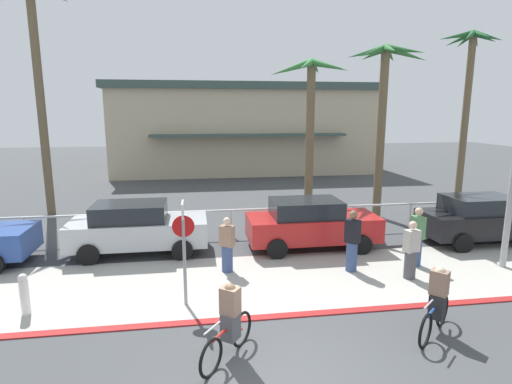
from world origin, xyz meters
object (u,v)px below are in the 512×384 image
(bollard_0, at_px, (24,294))
(car_black_3, at_px, (483,219))
(car_silver_1, at_px, (137,228))
(pedestrian_3, at_px, (227,247))
(palm_tree_3, at_px, (310,102))
(palm_tree_5, at_px, (469,76))
(pedestrian_2, at_px, (352,243))
(cyclist_blue_0, at_px, (437,303))
(car_red_2, at_px, (311,223))
(palm_tree_4, at_px, (384,90))
(pedestrian_1, at_px, (417,239))
(cyclist_red_1, at_px, (229,323))
(stop_sign_bike_lane, at_px, (184,239))
(palm_tree_2, at_px, (36,51))
(pedestrian_0, at_px, (411,253))

(bollard_0, bearing_deg, car_black_3, 13.19)
(car_silver_1, bearing_deg, pedestrian_3, -36.65)
(bollard_0, xyz_separation_m, palm_tree_3, (8.82, 7.67, 4.47))
(palm_tree_5, relative_size, pedestrian_2, 4.71)
(cyclist_blue_0, bearing_deg, palm_tree_3, 90.20)
(palm_tree_3, relative_size, car_red_2, 1.54)
(car_silver_1, bearing_deg, palm_tree_3, 28.67)
(palm_tree_4, xyz_separation_m, car_red_2, (-4.07, -3.60, -4.62))
(bollard_0, height_order, palm_tree_4, palm_tree_4)
(car_black_3, distance_m, pedestrian_1, 3.95)
(palm_tree_5, bearing_deg, cyclist_red_1, -136.39)
(stop_sign_bike_lane, bearing_deg, bollard_0, 178.95)
(palm_tree_4, xyz_separation_m, pedestrian_3, (-7.06, -5.33, -4.73))
(pedestrian_3, bearing_deg, car_red_2, 30.03)
(palm_tree_2, xyz_separation_m, car_silver_1, (4.55, -5.98, -6.22))
(pedestrian_1, bearing_deg, bollard_0, -171.84)
(palm_tree_2, bearing_deg, pedestrian_3, -47.65)
(palm_tree_5, bearing_deg, palm_tree_2, -178.37)
(palm_tree_2, distance_m, car_black_3, 18.87)
(palm_tree_5, bearing_deg, pedestrian_0, -129.63)
(car_silver_1, xyz_separation_m, pedestrian_0, (7.78, -3.33, -0.10))
(car_silver_1, xyz_separation_m, pedestrian_2, (6.37, -2.56, -0.01))
(palm_tree_4, height_order, palm_tree_5, palm_tree_5)
(palm_tree_4, distance_m, pedestrian_0, 8.36)
(palm_tree_5, bearing_deg, stop_sign_bike_lane, -143.61)
(palm_tree_4, xyz_separation_m, cyclist_red_1, (-7.36, -9.55, -4.79))
(pedestrian_0, bearing_deg, palm_tree_5, 50.37)
(palm_tree_2, distance_m, palm_tree_4, 14.74)
(pedestrian_0, bearing_deg, cyclist_red_1, -150.82)
(car_silver_1, relative_size, pedestrian_0, 2.64)
(palm_tree_5, distance_m, car_red_2, 13.49)
(stop_sign_bike_lane, bearing_deg, car_silver_1, 111.98)
(car_red_2, relative_size, pedestrian_1, 2.42)
(stop_sign_bike_lane, xyz_separation_m, bollard_0, (-3.63, 0.07, -1.16))
(palm_tree_3, bearing_deg, pedestrian_3, -124.75)
(palm_tree_4, bearing_deg, bollard_0, -148.70)
(palm_tree_2, bearing_deg, cyclist_red_1, -60.17)
(car_black_3, relative_size, pedestrian_1, 2.42)
(stop_sign_bike_lane, bearing_deg, car_red_2, 41.48)
(stop_sign_bike_lane, relative_size, pedestrian_2, 1.40)
(bollard_0, height_order, palm_tree_3, palm_tree_3)
(car_red_2, height_order, cyclist_blue_0, car_red_2)
(car_black_3, relative_size, cyclist_blue_0, 2.93)
(car_black_3, height_order, pedestrian_0, car_black_3)
(palm_tree_2, distance_m, pedestrian_0, 16.69)
(pedestrian_3, bearing_deg, car_black_3, 8.67)
(bollard_0, relative_size, car_black_3, 0.23)
(cyclist_blue_0, height_order, pedestrian_2, pedestrian_2)
(car_black_3, bearing_deg, pedestrian_3, -171.33)
(car_silver_1, bearing_deg, pedestrian_2, -21.90)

